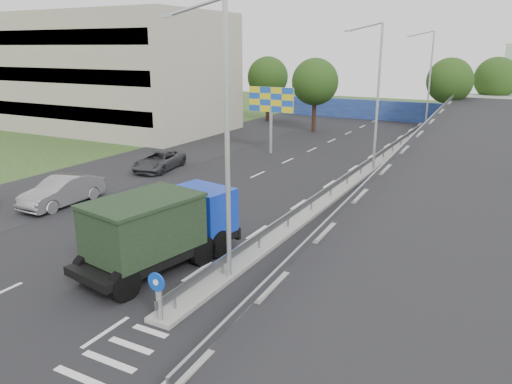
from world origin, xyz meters
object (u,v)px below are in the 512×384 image
Objects in this scene: dump_truck at (161,227)px; parked_car_c at (159,161)px; sign_bollard at (158,296)px; parked_car_b at (62,191)px; lamp_post_mid at (376,89)px; billboard at (271,103)px; lamp_post_near at (222,130)px; lamp_post_far at (428,75)px.

dump_truck is 1.51× the size of parked_car_c.
sign_bollard reaches higher than parked_car_b.
lamp_post_mid is 1.83× the size of billboard.
dump_truck is at bearing -21.24° from parked_car_b.
sign_bollard is 6.12m from lamp_post_near.
parked_car_b is (-3.94, -18.35, -3.36)m from billboard.
sign_bollard is at bearing -70.79° from billboard.
lamp_post_near reaches higher than parked_car_c.
lamp_post_near is 1.83× the size of billboard.
parked_car_c is (-10.78, 13.09, -1.04)m from dump_truck.
parked_car_b is at bearing 169.33° from dump_truck.
billboard is (-9.11, -18.00, -1.62)m from lamp_post_far.
lamp_post_far is at bearing 90.00° from lamp_post_mid.
sign_bollard is at bearing -42.98° from dump_truck.
lamp_post_near reaches higher than sign_bollard.
lamp_post_near is 14.44m from parked_car_b.
billboard is 10.76m from parked_car_c.
lamp_post_far is (0.00, 20.00, 0.00)m from lamp_post_mid.
lamp_post_mid is 20.81m from dump_truck.
lamp_post_far is at bearing 63.16° from billboard.
lamp_post_near is at bearing -67.51° from billboard.
parked_car_c is (-13.61, -7.12, -5.13)m from lamp_post_mid.
parked_car_b is (-12.94, 7.48, -0.21)m from sign_bollard.
parked_car_b is 9.25m from parked_car_c.
parked_car_b is at bearing -128.60° from lamp_post_mid.
sign_bollard is 21.49m from parked_car_c.
dump_truck is 10.96m from parked_car_b.
sign_bollard is 0.30× the size of billboard.
dump_truck is at bearing -60.21° from parked_car_c.
parked_car_c is (-13.61, 12.88, -5.13)m from lamp_post_near.
dump_truck is at bearing 127.00° from sign_bollard.
lamp_post_mid reaches higher than billboard.
lamp_post_far is 20.24m from billboard.
lamp_post_mid is 21.50m from parked_car_b.
billboard is 23.21m from dump_truck.
sign_bollard is 0.34× the size of parked_car_c.
parked_car_c is at bearing 136.58° from lamp_post_near.
lamp_post_mid is 16.20m from parked_car_c.
lamp_post_far is 38.94m from parked_car_b.
lamp_post_near is (0.11, 3.83, 4.77)m from sign_bollard.
sign_bollard is at bearing -30.56° from parked_car_b.
billboard is at bearing 77.34° from parked_car_b.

